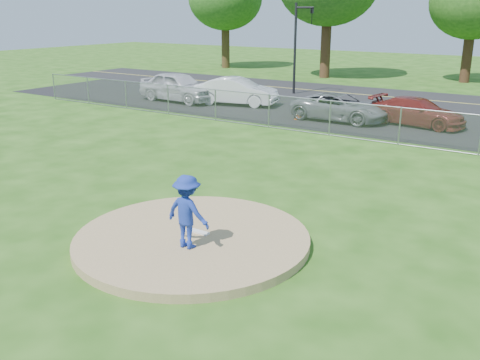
# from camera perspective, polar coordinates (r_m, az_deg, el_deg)

# --- Properties ---
(ground) EXTENTS (120.00, 120.00, 0.00)m
(ground) POSITION_cam_1_polar(r_m,az_deg,el_deg) (20.79, 12.22, 2.95)
(ground) COLOR #204C10
(ground) RESTS_ON ground
(pitchers_mound) EXTENTS (5.40, 5.40, 0.20)m
(pitchers_mound) POSITION_cam_1_polar(r_m,az_deg,el_deg) (12.43, -5.11, -6.30)
(pitchers_mound) COLOR #9D8056
(pitchers_mound) RESTS_ON ground
(pitching_rubber) EXTENTS (0.60, 0.15, 0.04)m
(pitching_rubber) POSITION_cam_1_polar(r_m,az_deg,el_deg) (12.52, -4.55, -5.49)
(pitching_rubber) COLOR white
(pitching_rubber) RESTS_ON pitchers_mound
(chain_link_fence) EXTENTS (40.00, 0.06, 1.50)m
(chain_link_fence) POSITION_cam_1_polar(r_m,az_deg,el_deg) (22.46, 14.24, 5.86)
(chain_link_fence) COLOR gray
(chain_link_fence) RESTS_ON ground
(parking_lot) EXTENTS (50.00, 8.00, 0.01)m
(parking_lot) POSITION_cam_1_polar(r_m,az_deg,el_deg) (26.83, 17.37, 5.82)
(parking_lot) COLOR black
(parking_lot) RESTS_ON ground
(street) EXTENTS (60.00, 7.00, 0.01)m
(street) POSITION_cam_1_polar(r_m,az_deg,el_deg) (34.00, 21.04, 7.81)
(street) COLOR black
(street) RESTS_ON ground
(traffic_signal_left) EXTENTS (1.28, 0.20, 5.60)m
(traffic_signal_left) POSITION_cam_1_polar(r_m,az_deg,el_deg) (34.75, 6.27, 14.62)
(traffic_signal_left) COLOR black
(traffic_signal_left) RESTS_ON ground
(pitcher) EXTENTS (1.05, 0.61, 1.63)m
(pitcher) POSITION_cam_1_polar(r_m,az_deg,el_deg) (11.51, -5.63, -3.39)
(pitcher) COLOR #1B3298
(pitcher) RESTS_ON pitchers_mound
(traffic_cone) EXTENTS (0.35, 0.35, 0.67)m
(traffic_cone) POSITION_cam_1_polar(r_m,az_deg,el_deg) (26.57, 6.32, 7.16)
(traffic_cone) COLOR #FF5C0D
(traffic_cone) RESTS_ON parking_lot
(parked_car_silver) EXTENTS (5.12, 2.30, 1.71)m
(parked_car_silver) POSITION_cam_1_polar(r_m,az_deg,el_deg) (31.98, -6.59, 9.86)
(parked_car_silver) COLOR silver
(parked_car_silver) RESTS_ON parking_lot
(parked_car_white) EXTENTS (4.88, 2.63, 1.53)m
(parked_car_white) POSITION_cam_1_polar(r_m,az_deg,el_deg) (30.57, -0.35, 9.45)
(parked_car_white) COLOR white
(parked_car_white) RESTS_ON parking_lot
(parked_car_gray) EXTENTS (4.68, 2.18, 1.30)m
(parked_car_gray) POSITION_cam_1_polar(r_m,az_deg,el_deg) (26.54, 10.58, 7.64)
(parked_car_gray) COLOR slate
(parked_car_gray) RESTS_ON parking_lot
(parked_car_darkred) EXTENTS (4.60, 2.39, 1.28)m
(parked_car_darkred) POSITION_cam_1_polar(r_m,az_deg,el_deg) (26.27, 18.40, 6.92)
(parked_car_darkred) COLOR maroon
(parked_car_darkred) RESTS_ON parking_lot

